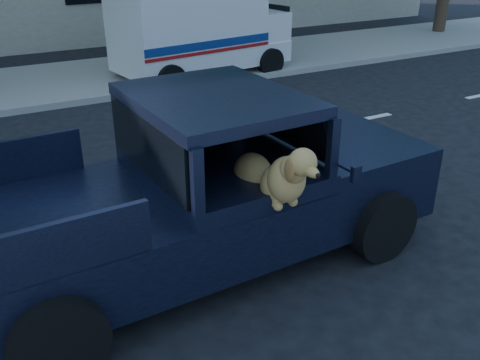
{
  "coord_description": "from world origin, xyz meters",
  "views": [
    {
      "loc": [
        -3.3,
        -4.62,
        3.6
      ],
      "look_at": [
        -0.76,
        -0.03,
        1.13
      ],
      "focal_mm": 40.0,
      "sensor_mm": 36.0,
      "label": 1
    }
  ],
  "objects": [
    {
      "name": "far_sidewalk",
      "position": [
        0.0,
        9.2,
        0.07
      ],
      "size": [
        60.0,
        4.0,
        0.15
      ],
      "primitive_type": "cube",
      "color": "gray",
      "rests_on": "ground"
    },
    {
      "name": "pickup_truck",
      "position": [
        -1.2,
        0.34,
        0.68
      ],
      "size": [
        5.67,
        2.93,
        2.0
      ],
      "rotation": [
        0.0,
        0.0,
        0.04
      ],
      "color": "black",
      "rests_on": "ground"
    },
    {
      "name": "lane_stripes",
      "position": [
        2.0,
        3.4,
        0.01
      ],
      "size": [
        21.6,
        0.14,
        0.01
      ],
      "primitive_type": null,
      "color": "silver",
      "rests_on": "ground"
    },
    {
      "name": "mail_truck",
      "position": [
        2.56,
        8.19,
        1.07
      ],
      "size": [
        4.7,
        2.82,
        2.44
      ],
      "rotation": [
        0.0,
        0.0,
        0.15
      ],
      "color": "silver",
      "rests_on": "ground"
    },
    {
      "name": "ground",
      "position": [
        0.0,
        0.0,
        0.0
      ],
      "size": [
        120.0,
        120.0,
        0.0
      ],
      "primitive_type": "plane",
      "color": "black",
      "rests_on": "ground"
    }
  ]
}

